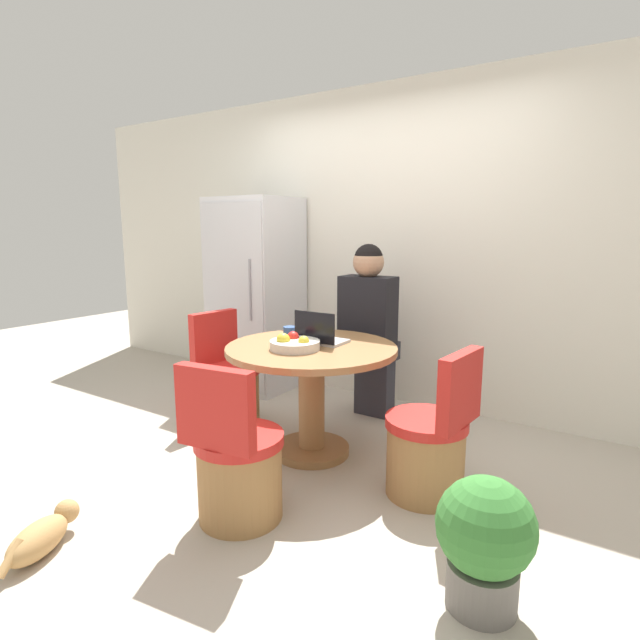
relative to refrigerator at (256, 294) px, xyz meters
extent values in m
plane|color=#B2A899|center=(1.15, -1.15, -0.86)|extent=(12.00, 12.00, 0.00)
cube|color=silver|center=(1.15, 0.36, 0.44)|extent=(7.00, 0.06, 2.60)
cube|color=silver|center=(0.00, 0.01, 0.00)|extent=(0.71, 0.61, 1.72)
cube|color=silver|center=(0.00, -0.31, 0.00)|extent=(0.68, 0.01, 1.62)
cylinder|color=gray|center=(0.21, -0.32, 0.09)|extent=(0.02, 0.02, 0.52)
cylinder|color=olive|center=(1.24, -0.93, -0.84)|extent=(0.49, 0.49, 0.05)
cylinder|color=olive|center=(1.24, -0.93, -0.49)|extent=(0.17, 0.17, 0.63)
cylinder|color=olive|center=(1.24, -0.93, -0.16)|extent=(1.08, 1.08, 0.04)
cylinder|color=#9E7042|center=(2.05, -1.01, -0.67)|extent=(0.42, 0.42, 0.39)
cylinder|color=red|center=(2.05, -1.01, -0.44)|extent=(0.45, 0.45, 0.06)
cube|color=red|center=(2.23, -1.03, -0.22)|extent=(0.11, 0.41, 0.39)
cylinder|color=#9E7042|center=(0.43, -0.82, -0.67)|extent=(0.42, 0.42, 0.39)
cylinder|color=red|center=(0.43, -0.82, -0.44)|extent=(0.45, 0.45, 0.06)
cube|color=red|center=(0.25, -0.80, -0.22)|extent=(0.12, 0.41, 0.39)
cylinder|color=#9E7042|center=(1.34, -1.73, -0.67)|extent=(0.42, 0.42, 0.39)
cylinder|color=red|center=(1.34, -1.73, -0.44)|extent=(0.45, 0.45, 0.06)
cube|color=red|center=(1.37, -1.91, -0.22)|extent=(0.41, 0.12, 0.39)
cube|color=#2D2D38|center=(1.26, -0.07, -0.64)|extent=(0.28, 0.16, 0.45)
cube|color=#2D2D38|center=(1.26, -0.13, -0.34)|extent=(0.32, 0.36, 0.14)
cube|color=black|center=(1.26, -0.21, -0.01)|extent=(0.40, 0.22, 0.52)
sphere|color=tan|center=(1.26, -0.21, 0.35)|extent=(0.23, 0.23, 0.23)
sphere|color=black|center=(1.26, -0.21, 0.38)|extent=(0.21, 0.21, 0.21)
cube|color=#B7B7BC|center=(1.25, -0.80, -0.13)|extent=(0.30, 0.21, 0.02)
cube|color=black|center=(1.25, -0.91, -0.02)|extent=(0.30, 0.01, 0.20)
cylinder|color=beige|center=(1.21, -1.06, -0.11)|extent=(0.31, 0.31, 0.05)
sphere|color=gold|center=(1.28, -1.07, -0.08)|extent=(0.07, 0.07, 0.07)
sphere|color=red|center=(1.16, -1.01, -0.08)|extent=(0.08, 0.08, 0.08)
sphere|color=gold|center=(1.16, -1.11, -0.08)|extent=(0.08, 0.08, 0.08)
cylinder|color=#2D4C84|center=(0.98, -0.81, -0.10)|extent=(0.09, 0.09, 0.08)
ellipsoid|color=tan|center=(0.79, -2.47, -0.78)|extent=(0.26, 0.37, 0.15)
sphere|color=tan|center=(0.72, -2.29, -0.76)|extent=(0.11, 0.11, 0.11)
cylinder|color=tan|center=(0.84, -2.61, -0.77)|extent=(0.09, 0.15, 0.12)
cylinder|color=slate|center=(2.55, -1.69, -0.77)|extent=(0.27, 0.27, 0.18)
sphere|color=#387A33|center=(2.55, -1.69, -0.52)|extent=(0.38, 0.38, 0.38)
camera|label=1|loc=(2.95, -3.47, 0.59)|focal=28.00mm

